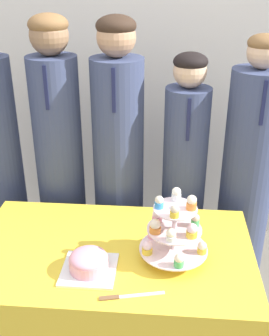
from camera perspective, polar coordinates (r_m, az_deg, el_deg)
name	(u,v)px	position (r m, az deg, el deg)	size (l,w,h in m)	color
wall_back	(136,53)	(2.92, 0.21, 15.27)	(9.00, 0.06, 2.70)	silver
table	(114,311)	(2.16, -2.81, -18.77)	(1.26, 0.75, 0.74)	yellow
round_cake	(89,262)	(1.79, -6.23, -12.54)	(0.22, 0.22, 0.09)	white
cake_knife	(121,297)	(1.69, -1.83, -17.05)	(0.25, 0.07, 0.01)	silver
cupcake_stand	(173,229)	(1.79, 5.30, -8.25)	(0.29, 0.29, 0.31)	silver
student_0	(2,173)	(2.56, -17.54, -0.61)	(0.25, 0.25, 1.64)	#384266
student_1	(61,171)	(2.44, -9.98, -0.35)	(0.27, 0.27, 1.68)	#384266
student_2	(119,174)	(2.39, -2.15, -0.86)	(0.28, 0.28, 1.67)	#384266
student_3	(183,190)	(2.41, 6.61, -2.94)	(0.24, 0.25, 1.50)	#384266
student_4	(246,188)	(2.44, 14.82, -2.68)	(0.29, 0.29, 1.59)	#384266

